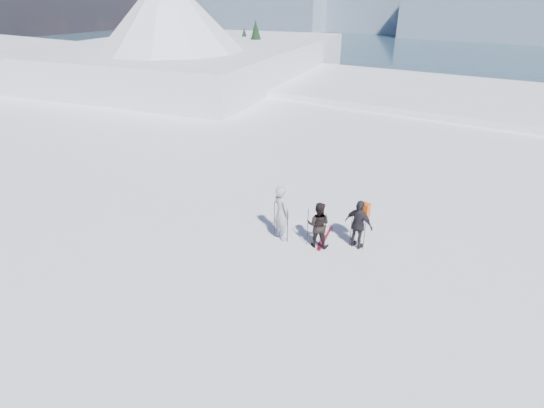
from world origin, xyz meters
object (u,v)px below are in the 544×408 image
at_px(skier_pack, 359,225).
at_px(skier_dark, 318,225).
at_px(skis_loose, 324,238).
at_px(skier_grey, 281,213).

bearing_deg(skier_pack, skier_dark, 37.71).
distance_m(skier_pack, skis_loose, 1.46).
relative_size(skier_grey, skis_loose, 1.18).
xyz_separation_m(skier_grey, skier_pack, (2.46, 0.86, -0.13)).
bearing_deg(skier_dark, skier_pack, -166.10).
bearing_deg(skis_loose, skier_pack, 4.13).
bearing_deg(skier_pack, skis_loose, 13.03).
xyz_separation_m(skier_grey, skier_dark, (1.30, 0.22, -0.18)).
height_order(skier_dark, skis_loose, skier_dark).
relative_size(skier_grey, skier_pack, 1.16).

